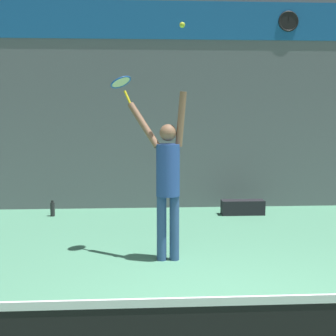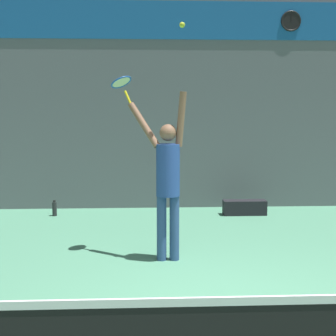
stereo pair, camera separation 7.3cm
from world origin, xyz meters
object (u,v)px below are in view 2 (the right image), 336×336
(tennis_racket, at_px, (122,84))
(water_bottle, at_px, (55,209))
(equipment_bag, at_px, (245,207))
(tennis_ball, at_px, (182,25))
(tennis_player, at_px, (167,177))
(scoreboard_clock, at_px, (291,21))

(tennis_racket, height_order, water_bottle, tennis_racket)
(tennis_racket, relative_size, equipment_bag, 0.49)
(tennis_ball, height_order, water_bottle, tennis_ball)
(equipment_bag, bearing_deg, tennis_player, -121.08)
(scoreboard_clock, bearing_deg, equipment_bag, -144.97)
(tennis_racket, xyz_separation_m, equipment_bag, (2.24, 2.31, -2.24))
(tennis_racket, xyz_separation_m, water_bottle, (-1.43, 2.39, -2.24))
(equipment_bag, bearing_deg, tennis_ball, -117.28)
(tennis_ball, relative_size, equipment_bag, 0.09)
(tennis_player, height_order, water_bottle, tennis_player)
(scoreboard_clock, height_order, tennis_player, scoreboard_clock)
(tennis_racket, xyz_separation_m, tennis_ball, (0.79, -0.50, 0.70))
(scoreboard_clock, distance_m, tennis_racket, 4.67)
(tennis_ball, xyz_separation_m, equipment_bag, (1.45, 2.81, -2.94))
(scoreboard_clock, bearing_deg, tennis_player, -127.79)
(tennis_ball, bearing_deg, tennis_racket, 147.92)
(tennis_player, height_order, equipment_bag, tennis_player)
(tennis_racket, height_order, equipment_bag, tennis_racket)
(water_bottle, xyz_separation_m, equipment_bag, (3.67, -0.07, 0.00))
(tennis_ball, bearing_deg, equipment_bag, 62.72)
(tennis_racket, height_order, tennis_ball, tennis_ball)
(tennis_player, distance_m, equipment_bag, 3.31)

